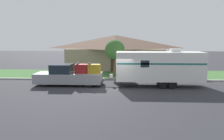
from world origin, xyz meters
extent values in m
plane|color=#2D2D33|center=(0.00, 0.00, 0.00)|extent=(120.00, 120.00, 0.00)
cube|color=#ADADA8|center=(0.00, 3.75, 0.07)|extent=(80.00, 0.30, 0.14)
cube|color=#3D6B33|center=(0.00, 7.40, 0.01)|extent=(80.00, 7.00, 0.03)
cube|color=gray|center=(-0.62, 13.57, 1.42)|extent=(12.88, 7.74, 2.84)
pyramid|color=brown|center=(-0.62, 13.57, 3.77)|extent=(13.91, 8.36, 1.86)
cube|color=#4C3828|center=(-0.62, 9.73, 1.05)|extent=(1.00, 0.06, 2.10)
cylinder|color=black|center=(-6.40, 0.37, 0.42)|extent=(0.84, 0.28, 0.84)
cylinder|color=black|center=(-6.40, 2.09, 0.42)|extent=(0.84, 0.28, 0.84)
cylinder|color=black|center=(-2.48, 0.37, 0.42)|extent=(0.84, 0.28, 0.84)
cylinder|color=black|center=(-2.48, 2.09, 0.42)|extent=(0.84, 0.28, 0.84)
cube|color=gray|center=(-5.61, 1.23, 0.67)|extent=(3.47, 2.09, 0.87)
cube|color=#19232D|center=(-4.98, 1.23, 1.50)|extent=(1.81, 1.92, 0.80)
cube|color=gray|center=(-2.65, 1.23, 0.67)|extent=(2.46, 2.09, 0.87)
cube|color=#333333|center=(-1.36, 1.23, 0.35)|extent=(0.12, 1.88, 0.20)
cube|color=maroon|center=(-3.19, 1.23, 1.50)|extent=(1.13, 0.88, 0.80)
cube|color=black|center=(-3.55, 1.23, 1.98)|extent=(0.10, 0.96, 0.08)
cube|color=olive|center=(-2.11, 1.23, 1.50)|extent=(1.13, 0.88, 0.80)
cube|color=black|center=(-2.47, 1.23, 1.98)|extent=(0.10, 0.96, 0.08)
cylinder|color=black|center=(3.82, 0.18, 0.36)|extent=(0.73, 0.22, 0.73)
cylinder|color=black|center=(3.82, 2.28, 0.36)|extent=(0.73, 0.22, 0.73)
cylinder|color=black|center=(4.62, 0.18, 0.36)|extent=(0.73, 0.22, 0.73)
cylinder|color=black|center=(4.62, 2.28, 0.36)|extent=(0.73, 0.22, 0.73)
cube|color=silver|center=(3.62, 1.23, 1.78)|extent=(7.44, 2.38, 2.46)
cube|color=#1E6660|center=(3.62, 0.03, 2.09)|extent=(7.29, 0.01, 0.14)
cube|color=#383838|center=(-0.63, 1.23, 0.61)|extent=(1.07, 0.12, 0.10)
cylinder|color=silver|center=(-0.58, 1.23, 0.84)|extent=(0.28, 0.28, 0.36)
cube|color=silver|center=(4.96, 1.23, 3.15)|extent=(0.80, 0.68, 0.28)
cube|color=#19232D|center=(2.29, 0.03, 2.09)|extent=(0.70, 0.01, 0.56)
cylinder|color=brown|center=(8.36, 4.84, 0.51)|extent=(0.09, 0.09, 1.02)
cube|color=#B2B2B2|center=(8.36, 4.84, 1.13)|extent=(0.48, 0.20, 0.22)
cylinder|color=brown|center=(-0.44, 6.00, 1.09)|extent=(0.24, 0.24, 2.18)
sphere|color=#38662D|center=(-0.44, 6.00, 2.99)|extent=(2.16, 2.16, 2.16)
camera|label=1|loc=(0.50, -17.86, 4.07)|focal=35.00mm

